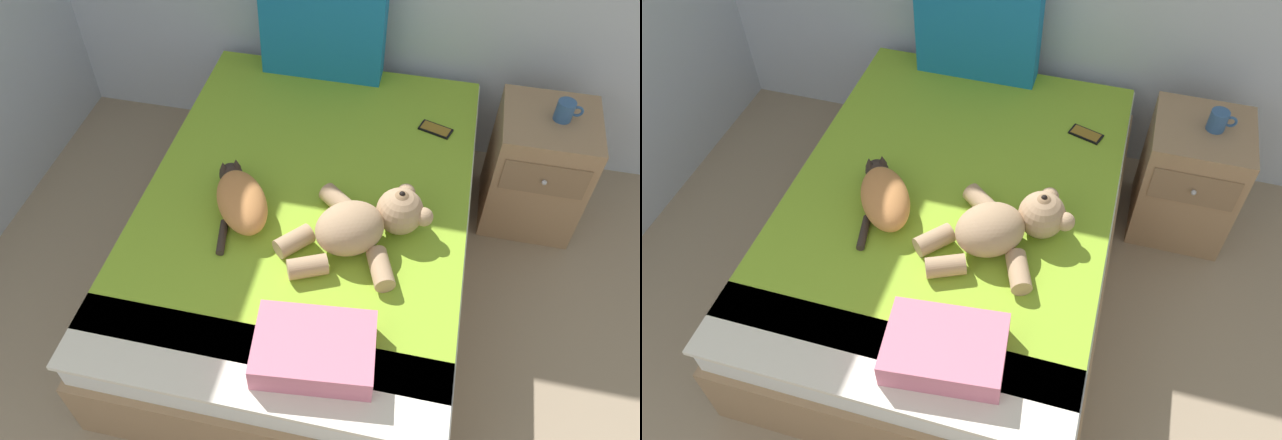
{
  "view_description": "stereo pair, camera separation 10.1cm",
  "coord_description": "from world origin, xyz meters",
  "views": [
    {
      "loc": [
        2.01,
        0.92,
        2.42
      ],
      "look_at": [
        1.65,
        2.53,
        0.55
      ],
      "focal_mm": 35.21,
      "sensor_mm": 36.0,
      "label": 1
    },
    {
      "loc": [
        2.1,
        0.95,
        2.42
      ],
      "look_at": [
        1.65,
        2.53,
        0.55
      ],
      "focal_mm": 35.21,
      "sensor_mm": 36.0,
      "label": 2
    }
  ],
  "objects": [
    {
      "name": "teddy_bear",
      "position": [
        1.83,
        2.49,
        0.61
      ],
      "size": [
        0.59,
        0.5,
        0.2
      ],
      "color": "tan",
      "rests_on": "bed"
    },
    {
      "name": "cat",
      "position": [
        1.33,
        2.53,
        0.6
      ],
      "size": [
        0.34,
        0.44,
        0.15
      ],
      "color": "#D18447",
      "rests_on": "bed"
    },
    {
      "name": "patterned_cushion",
      "position": [
        1.44,
        3.54,
        0.79
      ],
      "size": [
        0.6,
        0.15,
        0.52
      ],
      "color": "#1972AD",
      "rests_on": "bed"
    },
    {
      "name": "nightstand",
      "position": [
        2.56,
        3.29,
        0.31
      ],
      "size": [
        0.44,
        0.46,
        0.61
      ],
      "color": "#9E7A56",
      "rests_on": "ground_plane"
    },
    {
      "name": "cell_phone",
      "position": [
        2.05,
        3.2,
        0.53
      ],
      "size": [
        0.16,
        0.11,
        0.01
      ],
      "color": "black",
      "rests_on": "bed"
    },
    {
      "name": "bed",
      "position": [
        1.56,
        2.68,
        0.26
      ],
      "size": [
        1.39,
        1.93,
        0.52
      ],
      "color": "#9E7A56",
      "rests_on": "ground_plane"
    },
    {
      "name": "mug",
      "position": [
        2.59,
        3.29,
        0.66
      ],
      "size": [
        0.12,
        0.08,
        0.09
      ],
      "color": "#33598C",
      "rests_on": "nightstand"
    },
    {
      "name": "throw_pillow",
      "position": [
        1.76,
        1.94,
        0.58
      ],
      "size": [
        0.43,
        0.32,
        0.11
      ],
      "primitive_type": "cube",
      "rotation": [
        0.0,
        0.0,
        0.11
      ],
      "color": "#D1728C",
      "rests_on": "bed"
    }
  ]
}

